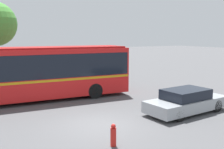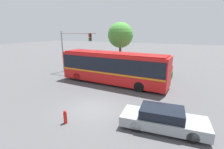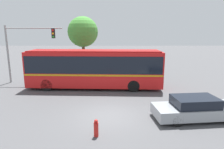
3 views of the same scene
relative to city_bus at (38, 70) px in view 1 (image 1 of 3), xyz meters
name	(u,v)px [view 1 (image 1 of 3)]	position (x,y,z in m)	size (l,w,h in m)	color
ground_plane	(99,124)	(1.31, -6.07, -1.92)	(140.00, 140.00, 0.00)	#4C4C4F
city_bus	(38,70)	(0.00, 0.00, 0.00)	(11.81, 3.09, 3.38)	red
sedan_foreground	(187,101)	(6.27, -6.57, -1.31)	(4.96, 2.27, 1.29)	gray
flowering_hedge	(50,76)	(2.06, 4.95, -1.21)	(7.20, 1.45, 1.44)	#286028
fire_hydrant	(113,135)	(0.74, -8.52, -1.51)	(0.22, 0.22, 0.86)	red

